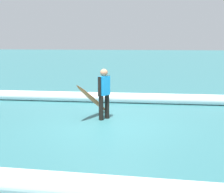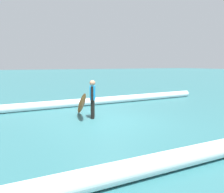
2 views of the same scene
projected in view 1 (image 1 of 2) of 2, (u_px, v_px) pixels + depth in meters
The scene contains 4 objects.
ground_plane at pixel (108, 125), 9.14m from camera, with size 171.72×171.72×0.00m, color #2C666B.
surfer at pixel (104, 91), 9.70m from camera, with size 0.33×0.48×1.50m.
surfboard at pixel (93, 99), 10.01m from camera, with size 0.66×1.97×1.13m.
wave_crest_foreground at pixel (138, 98), 12.36m from camera, with size 0.38×0.38×14.43m, color white.
Camera 1 is at (-1.66, 8.73, 2.27)m, focal length 53.11 mm.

